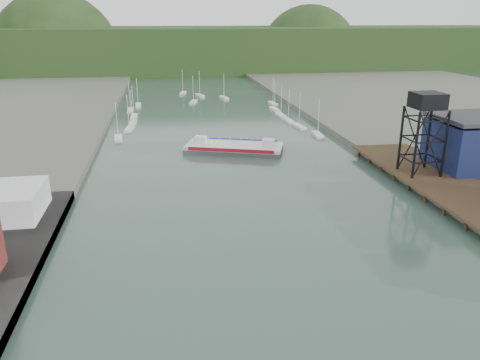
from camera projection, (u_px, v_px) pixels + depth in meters
name	position (u px, v px, depth m)	size (l,w,h in m)	color
east_pier	(467.00, 196.00, 82.25)	(14.00, 70.00, 2.45)	black
lift_tower	(427.00, 106.00, 89.56)	(6.50, 6.50, 16.00)	black
marina_sailboats	(207.00, 112.00, 164.22)	(57.71, 92.65, 0.90)	silver
distant_hills	(177.00, 52.00, 312.16)	(500.00, 120.00, 80.00)	#1E3216
chain_ferry	(234.00, 147.00, 116.72)	(25.63, 16.77, 3.43)	#434445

